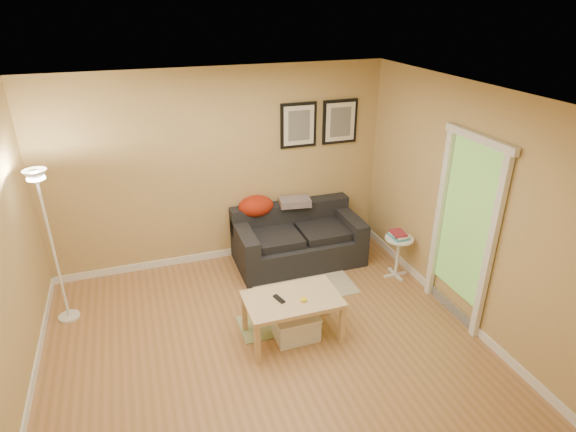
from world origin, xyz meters
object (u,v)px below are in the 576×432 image
object	(u,v)px
sofa	(298,237)
book_stack	(399,235)
storage_bin	(296,326)
side_table	(397,257)
floor_lamp	(54,253)
coffee_table	(292,317)

from	to	relation	value
sofa	book_stack	bearing A→B (deg)	-34.67
storage_bin	side_table	world-z (taller)	side_table
floor_lamp	storage_bin	bearing A→B (deg)	-26.35
sofa	floor_lamp	xyz separation A→B (m)	(-2.93, -0.35, 0.48)
storage_bin	side_table	size ratio (longest dim) A/B	0.85
side_table	floor_lamp	bearing A→B (deg)	174.08
sofa	coffee_table	world-z (taller)	sofa
coffee_table	book_stack	world-z (taller)	book_stack
side_table	book_stack	xyz separation A→B (m)	(-0.00, 0.02, 0.32)
coffee_table	floor_lamp	xyz separation A→B (m)	(-2.32, 1.14, 0.60)
sofa	book_stack	world-z (taller)	sofa
side_table	coffee_table	bearing A→B (deg)	-157.01
sofa	book_stack	size ratio (longest dim) A/B	6.87
sofa	storage_bin	bearing A→B (deg)	-110.83
sofa	side_table	bearing A→B (deg)	-35.31
storage_bin	book_stack	size ratio (longest dim) A/B	1.92
side_table	book_stack	bearing A→B (deg)	98.49
coffee_table	book_stack	size ratio (longest dim) A/B	4.04
floor_lamp	coffee_table	bearing A→B (deg)	-26.08
sofa	floor_lamp	bearing A→B (deg)	-173.13
side_table	floor_lamp	distance (m)	4.08
storage_bin	floor_lamp	xyz separation A→B (m)	(-2.35, 1.17, 0.71)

